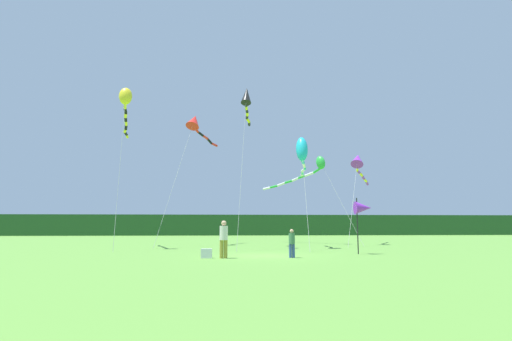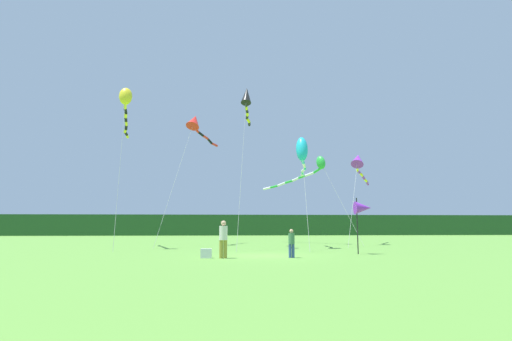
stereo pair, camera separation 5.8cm
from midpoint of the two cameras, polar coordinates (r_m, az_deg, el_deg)
The scene contains 12 objects.
ground_plane at distance 21.35m, azimuth 1.21°, elevation -11.72°, with size 120.00×120.00×0.00m, color #5B9338.
distant_treeline at distance 66.23m, azimuth -2.69°, elevation -7.55°, with size 108.00×3.47×3.21m, color #234C23.
person_adult at distance 19.72m, azimuth -4.58°, elevation -9.18°, with size 0.39×0.39×1.76m.
person_child at distance 20.04m, azimuth 4.90°, elevation -9.80°, with size 0.30×0.30×1.35m.
cooler_box at distance 19.90m, azimuth -6.95°, elevation -11.33°, with size 0.51×0.32×0.44m, color silver.
banner_flag_pole at distance 23.27m, azimuth 14.52°, elevation -5.09°, with size 0.90×0.70×3.03m.
kite_black at distance 29.68m, azimuth -1.38°, elevation 9.87°, with size 1.27×7.28×11.37m.
kite_red at distance 34.17m, azimuth -8.46°, elevation 6.50°, with size 4.05×8.68×10.69m.
kite_yellow at distance 30.27m, azimuth -17.66°, elevation 8.89°, with size 1.54×8.19×10.92m.
kite_green at distance 35.58m, azimuth 7.55°, elevation 0.24°, with size 6.80×8.43×7.45m.
kite_purple at distance 35.13m, azimuth 13.91°, elevation 1.12°, with size 4.86×8.99×7.63m.
kite_cyan at distance 28.63m, azimuth 6.33°, elevation 2.66°, with size 1.21×7.17×7.72m.
Camera 1 is at (-2.13, -21.19, 1.52)m, focal length 28.89 mm.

